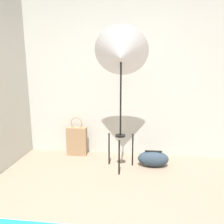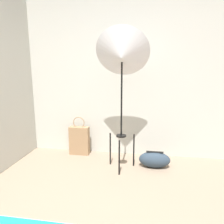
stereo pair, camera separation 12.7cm
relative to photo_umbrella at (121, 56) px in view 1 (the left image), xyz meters
name	(u,v)px [view 1 (the left image)]	position (x,y,z in m)	size (l,w,h in m)	color
wall_back	(121,71)	(-0.04, 0.56, -0.19)	(8.00, 0.05, 2.60)	beige
photo_umbrella	(121,56)	(0.00, 0.00, 0.00)	(0.69, 0.50, 1.84)	black
tote_bag	(77,141)	(-0.71, 0.38, -1.26)	(0.31, 0.12, 0.61)	#9E7A56
duffel_bag	(153,159)	(0.45, 0.10, -1.38)	(0.42, 0.22, 0.22)	#2D3D4C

